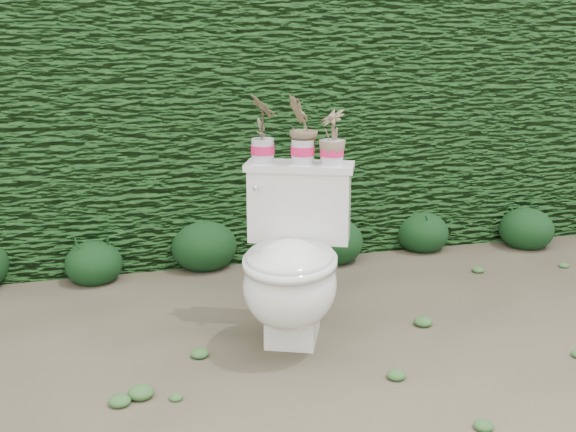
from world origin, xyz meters
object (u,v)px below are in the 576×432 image
object	(u,v)px
toilet	(293,266)
potted_plant_left	(263,130)
potted_plant_right	(332,139)
potted_plant_center	(303,131)

from	to	relation	value
toilet	potted_plant_left	size ratio (longest dim) A/B	2.66
toilet	potted_plant_right	distance (m)	0.61
toilet	potted_plant_left	distance (m)	0.64
toilet	potted_plant_center	bearing A→B (deg)	86.73
toilet	potted_plant_left	world-z (taller)	potted_plant_left
potted_plant_left	potted_plant_center	size ratio (longest dim) A/B	1.01
potted_plant_left	potted_plant_right	distance (m)	0.32
potted_plant_left	potted_plant_center	distance (m)	0.19
potted_plant_left	potted_plant_right	xyz separation A→B (m)	(0.30, -0.13, -0.03)
potted_plant_right	potted_plant_center	bearing A→B (deg)	-126.04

